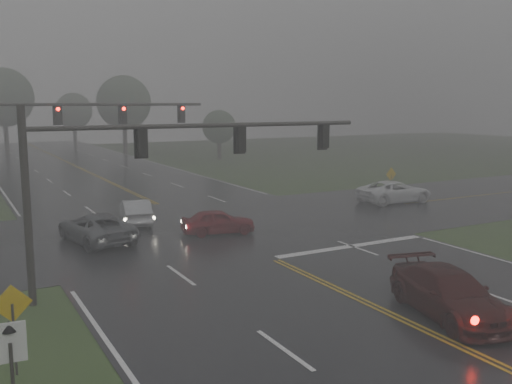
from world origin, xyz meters
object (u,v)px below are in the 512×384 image
car_grey (96,243)px  sedan_red (218,234)px  sedan_silver (136,224)px  pickup_white (394,202)px  signal_gantry_near (149,159)px  sedan_maroon (448,316)px  signal_gantry_far (62,126)px

car_grey → sedan_red: bearing=158.9°
sedan_red → sedan_silver: bearing=45.8°
car_grey → pickup_white: size_ratio=0.97×
sedan_red → sedan_silver: (-3.08, 4.59, 0.00)m
signal_gantry_near → sedan_silver: bearing=76.1°
pickup_white → signal_gantry_near: (-20.75, -9.55, 4.85)m
pickup_white → car_grey: bearing=97.3°
sedan_red → sedan_silver: sedan_silver is taller
sedan_red → car_grey: car_grey is taller
signal_gantry_near → pickup_white: bearing=24.7°
sedan_red → pickup_white: pickup_white is taller
sedan_silver → pickup_white: (17.97, -1.71, 0.00)m
sedan_maroon → sedan_red: (-1.62, 14.30, 0.00)m
pickup_white → signal_gantry_near: size_ratio=0.40×
sedan_red → signal_gantry_far: signal_gantry_far is taller
sedan_silver → signal_gantry_near: bearing=86.7°
sedan_silver → signal_gantry_near: 12.57m
sedan_maroon → sedan_red: size_ratio=1.34×
sedan_red → sedan_maroon: bearing=-161.6°
sedan_red → car_grey: 6.24m
sedan_red → signal_gantry_far: 13.74m
sedan_silver → signal_gantry_near: size_ratio=0.31×
sedan_red → pickup_white: size_ratio=0.72×
sedan_silver → pickup_white: 18.05m
sedan_silver → sedan_maroon: bearing=114.6°
sedan_red → pickup_white: bearing=-67.2°
sedan_maroon → pickup_white: bearing=66.1°
sedan_maroon → car_grey: bearing=130.3°
sedan_silver → signal_gantry_far: 8.99m
signal_gantry_far → car_grey: bearing=-92.2°
sedan_maroon → car_grey: (-7.74, 15.53, 0.00)m
sedan_maroon → sedan_silver: (-4.71, 18.89, 0.00)m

